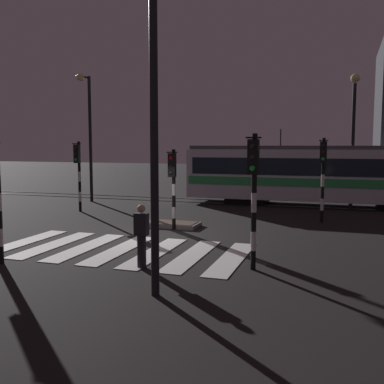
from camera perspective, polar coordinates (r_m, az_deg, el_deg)
ground_plane at (r=16.18m, az=-5.82°, el=-5.77°), size 120.00×120.00×0.00m
rail_near at (r=25.45m, az=3.54°, el=-1.42°), size 80.00×0.12×0.03m
rail_far at (r=26.83m, az=4.35°, el=-1.05°), size 80.00×0.12×0.03m
crosswalk_zebra at (r=14.43m, az=-9.13°, el=-7.21°), size 7.95×4.22×0.02m
traffic_island at (r=18.30m, az=-2.65°, el=-4.09°), size 2.26×1.14×0.18m
traffic_light_median_centre at (r=17.31m, az=-2.44°, el=1.89°), size 0.36×0.42×3.12m
traffic_light_corner_far_right at (r=19.70m, az=16.23°, el=3.05°), size 0.36×0.42×3.58m
traffic_light_corner_near_right at (r=11.72m, az=7.79°, el=1.40°), size 0.36×0.42×3.58m
traffic_light_corner_far_left at (r=22.79m, az=-14.19°, el=3.26°), size 0.36×0.42×3.46m
street_lamp_trackside_right at (r=23.84m, az=19.72°, el=7.98°), size 0.44×1.21×6.65m
street_lamp_near_kerb at (r=9.54m, az=-5.48°, el=15.29°), size 0.44×1.21×7.69m
street_lamp_trackside_left at (r=26.59m, az=-13.05°, el=8.58°), size 0.44×1.21×7.21m
tram at (r=25.15m, az=15.91°, el=2.23°), size 14.53×2.58×4.15m
pedestrian_waiting_at_kerb at (r=12.15m, az=-6.40°, el=-5.49°), size 0.36×0.24×1.71m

